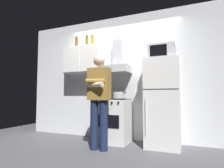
{
  "coord_description": "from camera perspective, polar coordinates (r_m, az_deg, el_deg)",
  "views": [
    {
      "loc": [
        1.31,
        -3.19,
        0.91
      ],
      "look_at": [
        0.0,
        0.0,
        1.15
      ],
      "focal_mm": 29.15,
      "sensor_mm": 36.0,
      "label": 1
    }
  ],
  "objects": [
    {
      "name": "bottle_vodka_clear",
      "position": [
        4.4,
        -8.82,
        13.16
      ],
      "size": [
        0.07,
        0.07,
        0.32
      ],
      "color": "silver",
      "rests_on": "upper_cabinet"
    },
    {
      "name": "upper_cabinet",
      "position": [
        4.25,
        -8.8,
        7.47
      ],
      "size": [
        0.9,
        0.37,
        0.6
      ],
      "color": "white"
    },
    {
      "name": "stove_oven",
      "position": [
        3.73,
        0.75,
        -11.33
      ],
      "size": [
        0.6,
        0.62,
        0.87
      ],
      "color": "white",
      "rests_on": "ground_plane"
    },
    {
      "name": "ground_plane",
      "position": [
        3.57,
        0.0,
        -18.76
      ],
      "size": [
        7.0,
        7.0,
        0.0
      ],
      "primitive_type": "plane",
      "color": "#4C4C51"
    },
    {
      "name": "range_hood",
      "position": [
        3.88,
        1.43,
        6.23
      ],
      "size": [
        0.6,
        0.44,
        0.75
      ],
      "color": "#B7BABF"
    },
    {
      "name": "bottle_olive_oil",
      "position": [
        4.31,
        -7.86,
        13.15
      ],
      "size": [
        0.07,
        0.07,
        0.26
      ],
      "color": "#4C6B19",
      "rests_on": "upper_cabinet"
    },
    {
      "name": "bottle_liquor_amber",
      "position": [
        4.28,
        -6.21,
        13.27
      ],
      "size": [
        0.07,
        0.07,
        0.26
      ],
      "color": "#B7721E",
      "rests_on": "upper_cabinet"
    },
    {
      "name": "bottle_beer_brown",
      "position": [
        4.45,
        -11.05,
        12.68
      ],
      "size": [
        0.06,
        0.06,
        0.27
      ],
      "color": "brown",
      "rests_on": "upper_cabinet"
    },
    {
      "name": "refrigerator",
      "position": [
        3.47,
        15.59,
        -5.65
      ],
      "size": [
        0.6,
        0.62,
        1.6
      ],
      "color": "white",
      "rests_on": "ground_plane"
    },
    {
      "name": "cooking_pot",
      "position": [
        3.54,
        2.0,
        -3.51
      ],
      "size": [
        0.32,
        0.22,
        0.13
      ],
      "color": "#B7BABF",
      "rests_on": "stove_oven"
    },
    {
      "name": "back_wall_tiled",
      "position": [
        4.04,
        3.23,
        2.29
      ],
      "size": [
        4.8,
        0.1,
        2.7
      ],
      "primitive_type": "cube",
      "color": "white",
      "rests_on": "ground_plane"
    },
    {
      "name": "person_standing",
      "position": [
        3.17,
        -4.13,
        -4.14
      ],
      "size": [
        0.38,
        0.33,
        1.64
      ],
      "color": "#192342",
      "rests_on": "ground_plane"
    },
    {
      "name": "microwave",
      "position": [
        3.58,
        15.34,
        9.56
      ],
      "size": [
        0.48,
        0.37,
        0.28
      ],
      "color": "#B7BABF",
      "rests_on": "refrigerator"
    }
  ]
}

